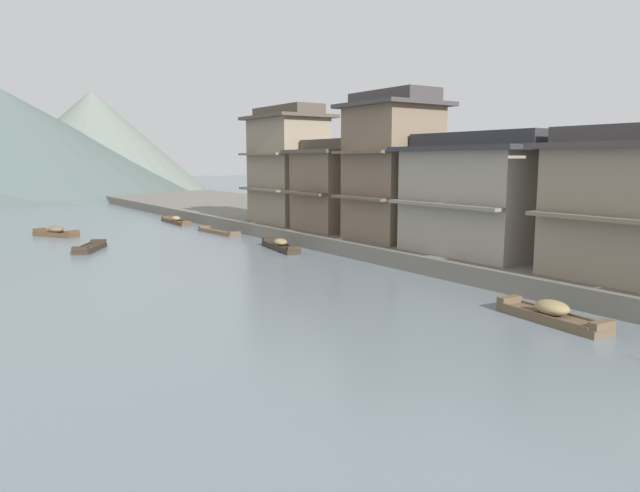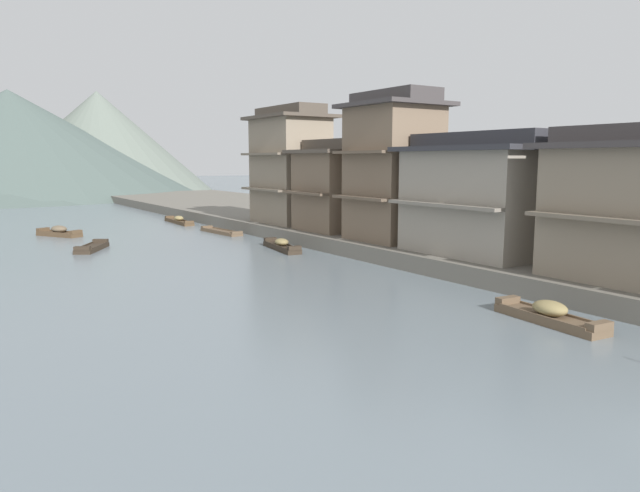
# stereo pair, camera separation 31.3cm
# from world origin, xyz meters

# --- Properties ---
(riverbank_right) EXTENTS (18.00, 110.00, 0.89)m
(riverbank_right) POSITION_xyz_m (15.90, 30.00, 0.45)
(riverbank_right) COLOR #6B665B
(riverbank_right) RESTS_ON ground
(boat_moored_nearest) EXTENTS (1.60, 4.69, 0.73)m
(boat_moored_nearest) POSITION_xyz_m (5.24, 28.08, 0.25)
(boat_moored_nearest) COLOR #33281E
(boat_moored_nearest) RESTS_ON ground
(boat_moored_second) EXTENTS (1.07, 5.83, 0.68)m
(boat_moored_second) POSITION_xyz_m (5.34, 47.02, 0.21)
(boat_moored_second) COLOR brown
(boat_moored_second) RESTS_ON ground
(boat_moored_third) EXTENTS (1.47, 4.37, 0.80)m
(boat_moored_third) POSITION_xyz_m (4.64, 8.14, 0.29)
(boat_moored_third) COLOR brown
(boat_moored_third) RESTS_ON ground
(boat_moored_far) EXTENTS (2.82, 3.80, 0.80)m
(boat_moored_far) POSITION_xyz_m (-5.35, 43.13, 0.30)
(boat_moored_far) COLOR brown
(boat_moored_far) RESTS_ON ground
(boat_midriver_drifting) EXTENTS (2.78, 3.66, 0.48)m
(boat_midriver_drifting) POSITION_xyz_m (-4.88, 34.52, 0.17)
(boat_midriver_drifting) COLOR #33281E
(boat_midriver_drifting) RESTS_ON ground
(boat_midriver_upstream) EXTENTS (1.40, 5.19, 0.37)m
(boat_midriver_upstream) POSITION_xyz_m (5.52, 38.13, 0.12)
(boat_midriver_upstream) COLOR brown
(boat_midriver_upstream) RESTS_ON ground
(house_waterfront_tall) EXTENTS (6.91, 7.98, 6.14)m
(house_waterfront_tall) POSITION_xyz_m (10.69, 16.38, 3.88)
(house_waterfront_tall) COLOR gray
(house_waterfront_tall) RESTS_ON riverbank_right
(house_waterfront_narrow) EXTENTS (5.32, 5.54, 8.74)m
(house_waterfront_narrow) POSITION_xyz_m (9.89, 22.85, 5.21)
(house_waterfront_narrow) COLOR #75604C
(house_waterfront_narrow) RESTS_ON riverbank_right
(house_waterfront_far) EXTENTS (6.89, 5.64, 6.14)m
(house_waterfront_far) POSITION_xyz_m (10.68, 28.88, 3.90)
(house_waterfront_far) COLOR #75604C
(house_waterfront_far) RESTS_ON riverbank_right
(house_waterfront_end) EXTENTS (5.15, 6.72, 8.74)m
(house_waterfront_end) POSITION_xyz_m (9.81, 34.80, 5.20)
(house_waterfront_end) COLOR gray
(house_waterfront_end) RESTS_ON riverbank_right
(hill_far_centre) EXTENTS (59.79, 59.79, 16.90)m
(hill_far_centre) POSITION_xyz_m (-1.83, 104.27, 8.45)
(hill_far_centre) COLOR #4C5B56
(hill_far_centre) RESTS_ON ground
(hill_far_east) EXTENTS (39.87, 39.87, 17.80)m
(hill_far_east) POSITION_xyz_m (12.57, 107.11, 8.90)
(hill_far_east) COLOR slate
(hill_far_east) RESTS_ON ground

